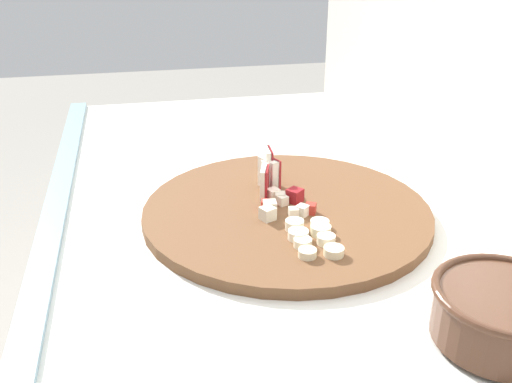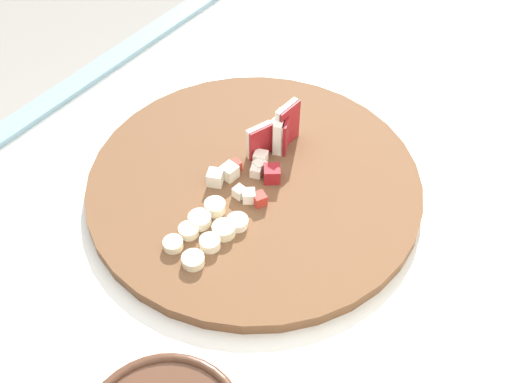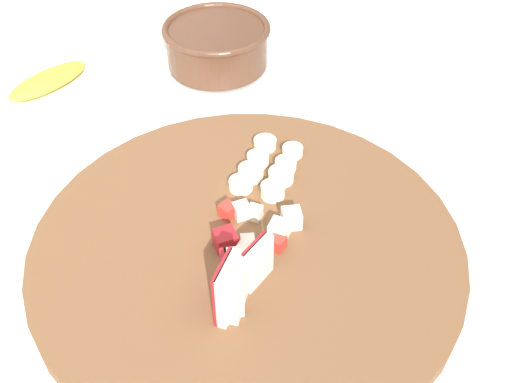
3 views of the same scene
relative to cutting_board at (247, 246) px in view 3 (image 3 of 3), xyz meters
name	(u,v)px [view 3 (image 3 of 3)]	position (x,y,z in m)	size (l,w,h in m)	color
cutting_board	(247,246)	(0.00, 0.00, 0.00)	(0.45, 0.45, 0.02)	brown
apple_wedge_fan	(236,282)	(-0.08, -0.01, 0.04)	(0.08, 0.04, 0.07)	maroon
apple_dice_pile	(255,232)	(0.01, -0.01, 0.02)	(0.09, 0.10, 0.02)	beige
banana_slice_rows	(268,169)	(0.11, 0.01, 0.02)	(0.11, 0.07, 0.01)	#F4EAC6
ceramic_bowl	(217,44)	(0.34, 0.15, 0.03)	(0.16, 0.16, 0.07)	#4C2D1E
banana_peel	(48,81)	(0.22, 0.37, 0.00)	(0.13, 0.05, 0.02)	gold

